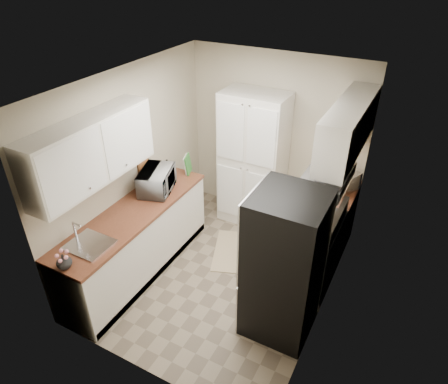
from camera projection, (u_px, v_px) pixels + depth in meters
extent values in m
plane|color=#7A6B56|center=(222.00, 273.00, 5.21)|extent=(3.20, 3.20, 0.00)
cube|color=beige|center=(274.00, 140.00, 5.75)|extent=(2.60, 0.04, 2.50)
cube|color=beige|center=(132.00, 280.00, 3.35)|extent=(2.60, 0.04, 2.50)
cube|color=beige|center=(132.00, 166.00, 5.07)|extent=(0.04, 3.20, 2.50)
cube|color=beige|center=(335.00, 223.00, 4.03)|extent=(0.04, 3.20, 2.50)
cube|color=silver|center=(222.00, 83.00, 3.89)|extent=(2.60, 3.20, 0.04)
cube|color=silver|center=(92.00, 151.00, 4.13)|extent=(0.33, 1.60, 0.70)
cube|color=silver|center=(348.00, 133.00, 4.37)|extent=(0.33, 1.55, 0.58)
cube|color=#99999E|center=(327.00, 178.00, 4.27)|extent=(0.45, 0.76, 0.13)
cube|color=#B7B7BC|center=(90.00, 245.00, 4.25)|extent=(0.45, 0.40, 0.02)
cube|color=brown|center=(143.00, 165.00, 5.25)|extent=(0.02, 0.22, 0.22)
cube|color=silver|center=(253.00, 160.00, 5.75)|extent=(0.90, 0.55, 2.00)
cube|color=silver|center=(137.00, 242.00, 5.05)|extent=(0.60, 2.30, 0.88)
cube|color=brown|center=(133.00, 212.00, 4.81)|extent=(0.63, 2.33, 0.04)
cube|color=silver|center=(326.00, 219.00, 5.48)|extent=(0.60, 0.80, 0.88)
cube|color=brown|center=(331.00, 191.00, 5.23)|extent=(0.63, 0.83, 0.04)
cube|color=#B7B7BC|center=(307.00, 252.00, 4.88)|extent=(0.64, 0.76, 0.90)
cube|color=black|center=(311.00, 221.00, 4.63)|extent=(0.66, 0.78, 0.03)
cube|color=black|center=(338.00, 221.00, 4.46)|extent=(0.06, 0.76, 0.22)
cube|color=pink|center=(275.00, 243.00, 4.87)|extent=(0.01, 0.16, 0.42)
cube|color=beige|center=(282.00, 232.00, 5.05)|extent=(0.01, 0.16, 0.42)
cube|color=#B7B7BC|center=(284.00, 266.00, 4.08)|extent=(0.70, 0.72, 1.70)
imported|color=silver|center=(157.00, 181.00, 5.11)|extent=(0.53, 0.64, 0.30)
cylinder|color=black|center=(168.00, 171.00, 5.35)|extent=(0.07, 0.07, 0.28)
imported|color=silver|center=(64.00, 261.00, 3.92)|extent=(0.15, 0.15, 0.16)
cube|color=#2E7B2E|center=(188.00, 164.00, 5.53)|extent=(0.08, 0.21, 0.27)
cube|color=#A3A2A7|center=(342.00, 181.00, 5.17)|extent=(0.45, 0.50, 0.23)
cube|color=tan|center=(234.00, 251.00, 5.57)|extent=(0.82, 1.02, 0.01)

